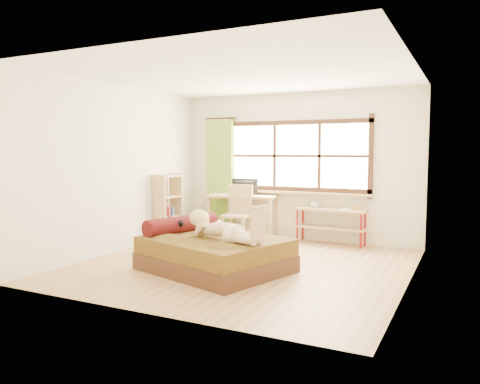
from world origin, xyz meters
The scene contains 18 objects.
floor centered at (0.00, 0.00, 0.00)m, with size 4.50×4.50×0.00m, color #9E754C.
ceiling centered at (0.00, 0.00, 2.70)m, with size 4.50×4.50×0.00m, color white.
wall_back centered at (0.00, 2.25, 1.35)m, with size 4.50×4.50×0.00m, color silver.
wall_front centered at (0.00, -2.25, 1.35)m, with size 4.50×4.50×0.00m, color silver.
wall_left centered at (-2.25, 0.00, 1.35)m, with size 4.50×4.50×0.00m, color silver.
wall_right centered at (2.25, 0.00, 1.35)m, with size 4.50×4.50×0.00m, color silver.
window centered at (0.00, 2.22, 1.51)m, with size 2.80×0.16×1.46m.
curtain centered at (-1.55, 2.13, 1.15)m, with size 0.55×0.10×2.20m, color #5C8825.
bed centered at (-0.26, -0.43, 0.25)m, with size 2.16×1.92×0.69m.
woman centered at (-0.07, -0.50, 0.73)m, with size 1.27×0.36×0.55m, color #D0AC86, non-canonical shape.
kitten centered at (-0.94, -0.35, 0.56)m, with size 0.27×0.11×0.22m, color black, non-canonical shape.
desk centered at (-0.97, 1.95, 0.71)m, with size 1.36×0.74×0.82m.
monitor centered at (-0.97, 2.00, 0.97)m, with size 0.52×0.07×0.30m, color black.
chair centered at (-0.88, 1.59, 0.57)m, with size 0.51×0.51×1.02m.
pipe_shelf centered at (0.71, 2.07, 0.46)m, with size 1.28×0.39×0.71m.
cup centered at (0.40, 2.07, 0.68)m, with size 0.13×0.13×0.10m, color gray.
book centered at (0.90, 2.07, 0.64)m, with size 0.15×0.20×0.02m, color gray.
bookshelf centered at (-2.08, 1.09, 0.62)m, with size 0.32×0.54×1.21m.
Camera 1 is at (2.90, -5.95, 1.64)m, focal length 35.00 mm.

